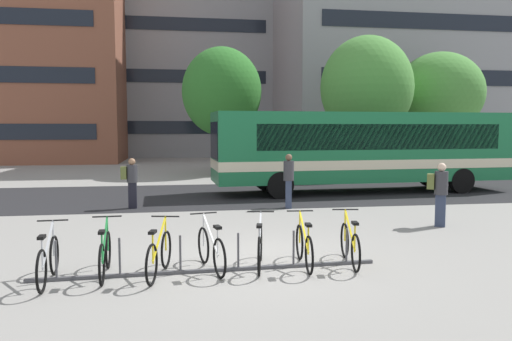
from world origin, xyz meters
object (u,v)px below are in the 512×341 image
Objects in this scene: parked_bicycle_yellow_2 at (159,255)px; parked_bicycle_yellow_5 at (304,247)px; parked_bicycle_white_3 at (211,250)px; parked_bicycle_silver_4 at (260,248)px; commuter_olive_pack_0 at (440,190)px; parked_bicycle_yellow_6 at (350,245)px; street_tree_0 at (367,88)px; parked_bicycle_silver_0 at (48,261)px; commuter_navy_pack_2 at (289,177)px; commuter_olive_pack_1 at (131,180)px; parked_bicycle_green_1 at (105,255)px; street_tree_1 at (222,92)px; city_bus at (361,148)px; street_tree_2 at (439,93)px.

parked_bicycle_yellow_2 is 2.67m from parked_bicycle_yellow_5.
parked_bicycle_silver_4 is (0.91, 0.01, 0.00)m from parked_bicycle_white_3.
parked_bicycle_yellow_5 is (0.83, -0.05, 0.00)m from parked_bicycle_silver_4.
parked_bicycle_silver_4 is 6.16m from commuter_olive_pack_0.
street_tree_0 is (6.77, 16.52, 4.35)m from parked_bicycle_yellow_6.
parked_bicycle_silver_0 is 3.67m from parked_bicycle_silver_4.
parked_bicycle_silver_0 is at bearing -27.12° from commuter_navy_pack_2.
parked_bicycle_yellow_6 is 1.05× the size of commuter_olive_pack_1.
commuter_olive_pack_0 is at bearing -70.72° from parked_bicycle_green_1.
commuter_navy_pack_2 is (5.69, 6.95, 0.63)m from parked_bicycle_silver_0.
parked_bicycle_green_1 is 1.01× the size of parked_bicycle_yellow_6.
parked_bicycle_white_3 is at bearing -85.84° from parked_bicycle_silver_0.
street_tree_0 is (11.51, 9.17, 3.80)m from commuter_olive_pack_1.
parked_bicycle_silver_4 is 6.94m from commuter_navy_pack_2.
parked_bicycle_silver_0 is 4.50m from parked_bicycle_yellow_5.
commuter_olive_pack_1 is at bearing 40.73° from parked_bicycle_yellow_6.
commuter_olive_pack_1 reaches higher than parked_bicycle_silver_0.
commuter_olive_pack_0 is 4.81m from commuter_navy_pack_2.
street_tree_1 is at bearing 8.20° from parked_bicycle_silver_4.
city_bus reaches higher than parked_bicycle_green_1.
parked_bicycle_white_3 is at bearing -89.43° from parked_bicycle_green_1.
parked_bicycle_green_1 is 1.02× the size of commuter_olive_pack_0.
commuter_navy_pack_2 reaches higher than parked_bicycle_silver_0.
street_tree_2 is at bearing -45.52° from parked_bicycle_silver_0.
parked_bicycle_silver_0 is at bearing -125.85° from street_tree_0.
street_tree_1 is (-0.81, 18.73, 4.21)m from parked_bicycle_yellow_6.
commuter_navy_pack_2 is 0.25× the size of street_tree_1.
commuter_navy_pack_2 is 12.39m from street_tree_0.
commuter_olive_pack_1 is (-0.24, 7.42, 0.56)m from parked_bicycle_green_1.
parked_bicycle_yellow_6 is at bearing -57.31° from commuter_olive_pack_1.
street_tree_2 is (5.48, 2.31, -0.07)m from street_tree_0.
street_tree_1 reaches higher than commuter_navy_pack_2.
parked_bicycle_white_3 is 0.98× the size of parked_bicycle_yellow_5.
street_tree_0 is (9.42, 16.50, 4.35)m from parked_bicycle_white_3.
commuter_olive_pack_1 reaches higher than parked_bicycle_yellow_6.
street_tree_2 is at bearing -25.61° from parked_bicycle_silver_4.
parked_bicycle_yellow_6 is at bearing -107.38° from commuter_olive_pack_0.
parked_bicycle_yellow_6 is 6.67m from commuter_navy_pack_2.
street_tree_1 reaches higher than parked_bicycle_yellow_5.
parked_bicycle_silver_4 is 0.97× the size of commuter_navy_pack_2.
street_tree_2 is (12.25, 18.83, 4.29)m from parked_bicycle_yellow_6.
parked_bicycle_green_1 and parked_bicycle_silver_4 have the same top height.
parked_bicycle_silver_4 is 19.19m from street_tree_1.
parked_bicycle_yellow_6 is at bearing -91.32° from parked_bicycle_green_1.
street_tree_1 is 1.00× the size of street_tree_2.
commuter_olive_pack_0 is at bearing -53.06° from parked_bicycle_yellow_2.
parked_bicycle_silver_4 is at bearing -4.92° from commuter_navy_pack_2.
parked_bicycle_yellow_2 is at bearing -123.50° from commuter_olive_pack_0.
parked_bicycle_green_1 is 25.63m from street_tree_2.
street_tree_2 is at bearing -135.72° from city_bus.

